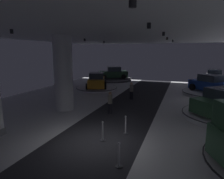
% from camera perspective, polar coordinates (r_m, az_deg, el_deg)
% --- Properties ---
extents(ground, '(24.00, 44.00, 0.06)m').
position_cam_1_polar(ground, '(10.20, -4.61, -14.55)').
color(ground, silver).
extents(ceiling_with_spotlights, '(24.00, 44.00, 0.39)m').
position_cam_1_polar(ceiling_with_spotlights, '(9.31, -5.16, 18.24)').
color(ceiling_with_spotlights, silver).
extents(column_left, '(1.36, 1.36, 5.50)m').
position_cam_1_polar(column_left, '(15.27, -13.63, 4.51)').
color(column_left, silver).
rests_on(column_left, ground).
extents(display_platform_deep_left, '(5.56, 5.56, 0.35)m').
position_cam_1_polar(display_platform_deep_left, '(30.28, 0.30, 2.92)').
color(display_platform_deep_left, '#333338').
rests_on(display_platform_deep_left, ground).
extents(display_car_deep_left, '(4.56, 3.59, 1.71)m').
position_cam_1_polar(display_car_deep_left, '(30.17, 0.36, 4.65)').
color(display_car_deep_left, '#2D5638').
rests_on(display_car_deep_left, display_platform_deep_left).
extents(display_platform_mid_right, '(5.17, 5.17, 0.33)m').
position_cam_1_polar(display_platform_mid_right, '(15.17, 28.99, -6.51)').
color(display_platform_mid_right, silver).
rests_on(display_platform_mid_right, ground).
extents(display_car_mid_right, '(4.33, 4.14, 1.71)m').
position_cam_1_polar(display_car_mid_right, '(14.92, 29.23, -3.18)').
color(display_car_mid_right, '#2D5638').
rests_on(display_car_mid_right, display_platform_mid_right).
extents(display_platform_deep_right, '(5.57, 5.57, 0.37)m').
position_cam_1_polar(display_platform_deep_right, '(28.55, 26.79, 1.29)').
color(display_platform_deep_right, silver).
rests_on(display_platform_deep_right, ground).
extents(display_car_deep_right, '(2.54, 4.36, 1.71)m').
position_cam_1_polar(display_car_deep_right, '(28.46, 26.95, 3.16)').
color(display_car_deep_right, silver).
rests_on(display_car_deep_right, display_platform_deep_right).
extents(display_platform_far_left, '(4.68, 4.68, 0.25)m').
position_cam_1_polar(display_platform_far_left, '(23.32, -4.35, 0.38)').
color(display_platform_far_left, silver).
rests_on(display_platform_far_left, ground).
extents(display_car_far_left, '(3.37, 4.57, 1.71)m').
position_cam_1_polar(display_car_far_left, '(23.15, -4.38, 2.49)').
color(display_car_far_left, '#B77519').
rests_on(display_car_far_left, display_platform_far_left).
extents(display_platform_far_right, '(5.42, 5.42, 0.34)m').
position_cam_1_polar(display_platform_far_right, '(22.52, 26.10, -0.95)').
color(display_platform_far_right, '#B7B7BC').
rests_on(display_platform_far_right, ground).
extents(display_car_far_right, '(4.30, 4.18, 1.71)m').
position_cam_1_polar(display_car_far_right, '(22.39, 26.23, 1.36)').
color(display_car_far_right, navy).
rests_on(display_car_far_right, display_platform_far_right).
extents(visitor_walking_near, '(0.32, 0.32, 1.59)m').
position_cam_1_polar(visitor_walking_near, '(14.04, -0.53, -3.37)').
color(visitor_walking_near, black).
rests_on(visitor_walking_near, ground).
extents(visitor_walking_far, '(0.32, 0.32, 1.59)m').
position_cam_1_polar(visitor_walking_far, '(18.33, 5.53, -0.06)').
color(visitor_walking_far, black).
rests_on(visitor_walking_far, ground).
extents(stanchion_a, '(0.28, 0.28, 1.01)m').
position_cam_1_polar(stanchion_a, '(8.02, 1.98, -18.83)').
color(stanchion_a, '#333338').
rests_on(stanchion_a, ground).
extents(stanchion_b, '(0.28, 0.28, 1.01)m').
position_cam_1_polar(stanchion_b, '(10.89, 3.87, -10.60)').
color(stanchion_b, '#333338').
rests_on(stanchion_b, ground).
extents(stanchion_c, '(0.28, 0.28, 1.01)m').
position_cam_1_polar(stanchion_c, '(10.09, -2.64, -12.37)').
color(stanchion_c, '#333338').
rests_on(stanchion_c, ground).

